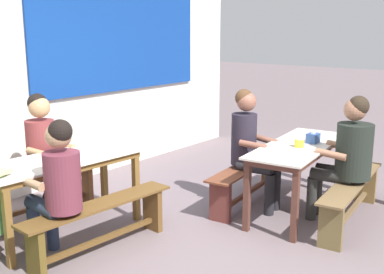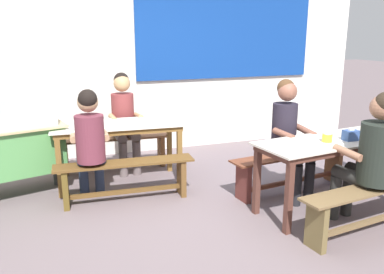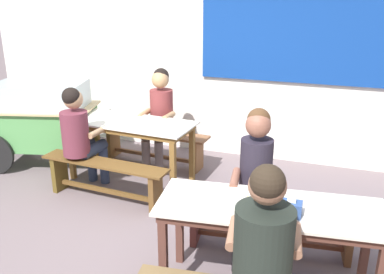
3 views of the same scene
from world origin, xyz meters
name	(u,v)px [view 1 (image 1 of 3)]	position (x,y,z in m)	size (l,w,h in m)	color
ground_plane	(207,241)	(0.00, 0.00, 0.00)	(40.00, 40.00, 0.00)	#6C5D61
backdrop_wall	(43,62)	(0.06, 2.55, 1.58)	(7.41, 0.23, 3.02)	silver
dining_table_far	(61,167)	(-0.73, 1.21, 0.68)	(1.61, 0.77, 0.77)	silver
dining_table_near	(299,152)	(1.21, -0.32, 0.68)	(1.72, 0.81, 0.77)	beige
bench_far_back	(33,190)	(-0.69, 1.80, 0.31)	(1.56, 0.40, 0.46)	brown
bench_far_front	(100,220)	(-0.77, 0.63, 0.30)	(1.54, 0.37, 0.46)	brown
bench_near_back	(248,178)	(1.14, 0.26, 0.29)	(1.63, 0.46, 0.46)	brown
bench_near_front	(351,196)	(1.28, -0.90, 0.30)	(1.69, 0.45, 0.46)	brown
person_left_back_turned	(58,182)	(-1.12, 0.74, 0.73)	(0.43, 0.58, 1.28)	#28334C
person_near_front	(348,151)	(1.25, -0.84, 0.77)	(0.51, 0.62, 1.34)	#282826
person_center_facing	(45,148)	(-0.56, 1.72, 0.76)	(0.42, 0.55, 1.33)	#675A5A
person_right_near_table	(250,142)	(1.00, 0.16, 0.76)	(0.43, 0.56, 1.34)	black
tissue_box	(313,138)	(1.37, -0.41, 0.82)	(0.15, 0.11, 0.13)	#304D8C
condiment_jar	(299,143)	(1.10, -0.38, 0.82)	(0.10, 0.10, 0.10)	yellow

